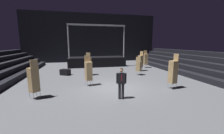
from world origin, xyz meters
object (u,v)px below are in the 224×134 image
man_with_tie (121,82)px  chair_stack_rear_right (146,59)px  chair_stack_mid_centre (34,79)px  stage_riser (97,61)px  chair_stack_rear_left (173,72)px  chair_stack_mid_right (140,61)px  chair_stack_front_right (88,71)px  chair_stack_mid_left (139,66)px  chair_stack_front_left (89,64)px  equipment_road_case (65,72)px

man_with_tie → chair_stack_rear_right: 10.95m
chair_stack_mid_centre → chair_stack_rear_right: (10.73, 7.97, 0.00)m
stage_riser → chair_stack_mid_centre: size_ratio=3.41×
man_with_tie → chair_stack_rear_left: 4.05m
chair_stack_mid_right → chair_stack_mid_centre: size_ratio=1.00×
stage_riser → chair_stack_rear_left: 11.63m
chair_stack_front_right → chair_stack_mid_left: (5.00, 2.41, -0.21)m
chair_stack_front_right → chair_stack_rear_right: size_ratio=1.00×
chair_stack_rear_right → chair_stack_front_left: bearing=25.5°
chair_stack_front_right → equipment_road_case: size_ratio=2.47×
chair_stack_front_right → stage_riser: bearing=-117.9°
chair_stack_front_left → chair_stack_mid_left: chair_stack_front_left is taller
stage_riser → chair_stack_front_left: 5.67m
chair_stack_rear_left → man_with_tie: bearing=94.7°
man_with_tie → chair_stack_front_right: size_ratio=0.79×
stage_riser → chair_stack_mid_right: 6.36m
chair_stack_front_left → chair_stack_mid_centre: size_ratio=1.00×
chair_stack_mid_right → equipment_road_case: size_ratio=2.47×
chair_stack_front_left → equipment_road_case: 2.50m
chair_stack_rear_right → equipment_road_case: (-9.63, -2.12, -0.83)m
chair_stack_mid_right → chair_stack_rear_left: 6.38m
chair_stack_front_right → man_with_tie: bearing=100.9°
chair_stack_rear_left → chair_stack_mid_right: bearing=-13.6°
chair_stack_front_left → chair_stack_mid_right: (5.78, 0.86, 0.00)m
stage_riser → equipment_road_case: stage_riser is taller
chair_stack_rear_right → equipment_road_case: chair_stack_rear_right is taller
chair_stack_rear_left → chair_stack_mid_left: bearing=-2.1°
stage_riser → chair_stack_front_right: (-1.69, -8.93, 0.41)m
equipment_road_case → chair_stack_mid_centre: bearing=-100.6°
chair_stack_front_right → chair_stack_mid_centre: 3.61m
chair_stack_mid_centre → equipment_road_case: chair_stack_mid_centre is taller
chair_stack_front_left → chair_stack_mid_left: (4.74, -1.05, -0.21)m
man_with_tie → chair_stack_mid_right: 8.56m
chair_stack_rear_left → chair_stack_rear_right: 8.46m
equipment_road_case → man_with_tie: bearing=-62.8°
chair_stack_front_left → chair_stack_front_right: (-0.26, -3.46, 0.00)m
equipment_road_case → chair_stack_rear_left: bearing=-38.8°
stage_riser → chair_stack_rear_left: size_ratio=3.16×
man_with_tie → chair_stack_mid_right: size_ratio=0.79×
chair_stack_mid_left → chair_stack_mid_centre: (-8.12, -4.22, 0.21)m
chair_stack_mid_left → chair_stack_rear_right: chair_stack_rear_right is taller
chair_stack_mid_right → chair_stack_mid_centre: bearing=96.9°
chair_stack_mid_centre → stage_riser: bearing=20.8°
chair_stack_mid_left → chair_stack_front_right: bearing=-105.2°
chair_stack_rear_right → man_with_tie: bearing=62.0°
man_with_tie → chair_stack_rear_right: (6.02, 9.15, 0.11)m
man_with_tie → equipment_road_case: (-3.61, 7.03, -0.72)m
stage_riser → chair_stack_rear_left: stage_riser is taller
chair_stack_front_left → chair_stack_rear_left: chair_stack_rear_left is taller
man_with_tie → chair_stack_mid_right: chair_stack_mid_right is taller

